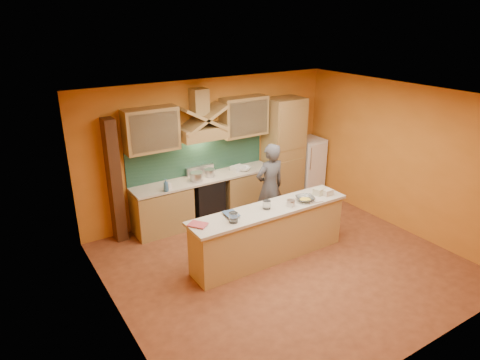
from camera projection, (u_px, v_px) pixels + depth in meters
floor at (284, 263)px, 7.25m from camera, size 5.50×5.00×0.01m
ceiling at (291, 99)px, 6.23m from camera, size 5.50×5.00×0.01m
wall_back at (211, 148)px, 8.70m from camera, size 5.50×0.02×2.80m
wall_front at (426, 259)px, 4.78m from camera, size 5.50×0.02×2.80m
wall_left at (114, 232)px, 5.37m from camera, size 0.02×5.00×2.80m
wall_right at (401, 158)px, 8.12m from camera, size 0.02×5.00×2.80m
base_cabinet_left at (162, 210)px, 8.20m from camera, size 1.10×0.60×0.86m
base_cabinet_right at (245, 190)px, 9.15m from camera, size 1.10×0.60×0.86m
counter_top at (205, 178)px, 8.50m from camera, size 3.00×0.62×0.04m
stove at (206, 199)px, 8.67m from camera, size 0.60×0.58×0.90m
backsplash at (198, 158)px, 8.60m from camera, size 3.00×0.03×0.70m
range_hood at (203, 133)px, 8.20m from camera, size 0.92×0.50×0.24m
hood_chimney at (199, 102)px, 8.07m from camera, size 0.30×0.30×0.50m
upper_cabinet_left at (151, 130)px, 7.70m from camera, size 1.00×0.35×0.80m
upper_cabinet_right at (244, 116)px, 8.70m from camera, size 1.00×0.35×0.80m
pantry_column at (283, 150)px, 9.38m from camera, size 0.80×0.60×2.30m
fridge at (308, 166)px, 9.94m from camera, size 0.58×0.60×1.30m
trim_column_left at (115, 181)px, 7.65m from camera, size 0.20×0.30×2.30m
island_body at (269, 235)px, 7.28m from camera, size 2.80×0.55×0.88m
island_top at (270, 209)px, 7.10m from camera, size 2.90×0.62×0.05m
person at (270, 187)px, 8.16m from camera, size 0.63×0.42×1.73m
pot_large at (197, 177)px, 8.31m from camera, size 0.33×0.33×0.17m
pot_small at (210, 174)px, 8.51m from camera, size 0.21×0.21×0.15m
soap_bottle_a at (169, 185)px, 7.90m from camera, size 0.10×0.10×0.17m
soap_bottle_b at (166, 185)px, 7.77m from camera, size 0.12×0.12×0.24m
bowl_back at (244, 169)px, 8.83m from camera, size 0.29×0.29×0.08m
dish_rack at (238, 168)px, 8.85m from camera, size 0.29×0.24×0.09m
book_lower at (195, 228)px, 6.41m from camera, size 0.33×0.35×0.03m
book_upper at (225, 215)px, 6.76m from camera, size 0.23×0.30×0.02m
jar_large at (233, 218)px, 6.58m from camera, size 0.16×0.16×0.16m
jar_small at (267, 205)px, 7.05m from camera, size 0.16×0.16×0.14m
kitchen_scale at (291, 204)px, 7.14m from camera, size 0.14×0.14×0.09m
mixing_bowl at (305, 199)px, 7.34m from camera, size 0.40×0.40×0.08m
cloth at (314, 200)px, 7.36m from camera, size 0.29×0.24×0.02m
grocery_bag_a at (319, 191)px, 7.60m from camera, size 0.22×0.20×0.12m
grocery_bag_b at (328, 192)px, 7.58m from camera, size 0.18×0.14×0.11m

